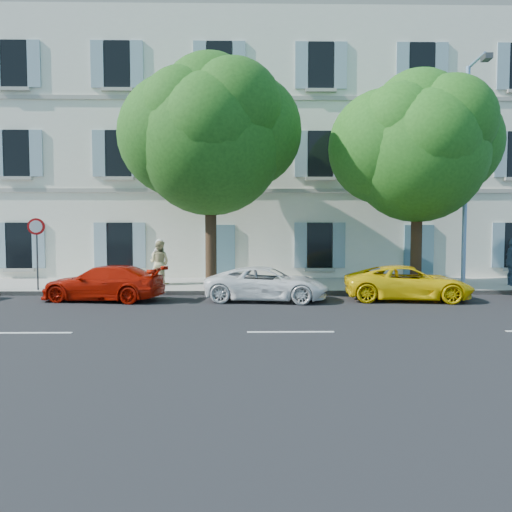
{
  "coord_description": "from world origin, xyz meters",
  "views": [
    {
      "loc": [
        -0.99,
        -15.31,
        2.42
      ],
      "look_at": [
        -0.7,
        2.0,
        1.4
      ],
      "focal_mm": 35.0,
      "sensor_mm": 36.0,
      "label": 1
    }
  ],
  "objects_px": {
    "car_white_coupe": "(267,284)",
    "road_sign": "(37,238)",
    "car_red_coupe": "(104,283)",
    "tree_right": "(418,154)",
    "car_yellow_supercar": "(408,283)",
    "street_lamp": "(468,162)",
    "pedestrian_a": "(159,262)",
    "pedestrian_c": "(512,262)",
    "pedestrian_b": "(159,263)",
    "tree_left": "(210,143)"
  },
  "relations": [
    {
      "from": "car_white_coupe",
      "to": "road_sign",
      "type": "bearing_deg",
      "value": 86.0
    },
    {
      "from": "car_red_coupe",
      "to": "car_white_coupe",
      "type": "distance_m",
      "value": 5.35
    },
    {
      "from": "road_sign",
      "to": "tree_right",
      "type": "bearing_deg",
      "value": 1.12
    },
    {
      "from": "car_yellow_supercar",
      "to": "car_white_coupe",
      "type": "bearing_deg",
      "value": 96.99
    },
    {
      "from": "tree_right",
      "to": "street_lamp",
      "type": "bearing_deg",
      "value": -1.68
    },
    {
      "from": "pedestrian_a",
      "to": "tree_right",
      "type": "bearing_deg",
      "value": 126.89
    },
    {
      "from": "pedestrian_a",
      "to": "road_sign",
      "type": "bearing_deg",
      "value": -17.97
    },
    {
      "from": "car_white_coupe",
      "to": "road_sign",
      "type": "height_order",
      "value": "road_sign"
    },
    {
      "from": "road_sign",
      "to": "pedestrian_a",
      "type": "height_order",
      "value": "road_sign"
    },
    {
      "from": "car_white_coupe",
      "to": "car_yellow_supercar",
      "type": "bearing_deg",
      "value": -81.94
    },
    {
      "from": "car_white_coupe",
      "to": "car_yellow_supercar",
      "type": "relative_size",
      "value": 0.98
    },
    {
      "from": "car_white_coupe",
      "to": "pedestrian_c",
      "type": "height_order",
      "value": "pedestrian_c"
    },
    {
      "from": "tree_right",
      "to": "pedestrian_c",
      "type": "xyz_separation_m",
      "value": [
        4.07,
        0.92,
        -3.99
      ]
    },
    {
      "from": "car_white_coupe",
      "to": "pedestrian_b",
      "type": "bearing_deg",
      "value": 58.56
    },
    {
      "from": "car_red_coupe",
      "to": "car_white_coupe",
      "type": "height_order",
      "value": "car_red_coupe"
    },
    {
      "from": "car_red_coupe",
      "to": "road_sign",
      "type": "relative_size",
      "value": 1.55
    },
    {
      "from": "car_red_coupe",
      "to": "car_white_coupe",
      "type": "relative_size",
      "value": 0.99
    },
    {
      "from": "car_yellow_supercar",
      "to": "pedestrian_b",
      "type": "height_order",
      "value": "pedestrian_b"
    },
    {
      "from": "pedestrian_a",
      "to": "pedestrian_b",
      "type": "bearing_deg",
      "value": 61.01
    },
    {
      "from": "pedestrian_b",
      "to": "car_yellow_supercar",
      "type": "bearing_deg",
      "value": 179.29
    },
    {
      "from": "tree_left",
      "to": "pedestrian_b",
      "type": "relative_size",
      "value": 4.81
    },
    {
      "from": "tree_right",
      "to": "car_white_coupe",
      "type": "bearing_deg",
      "value": -160.86
    },
    {
      "from": "car_yellow_supercar",
      "to": "road_sign",
      "type": "distance_m",
      "value": 12.97
    },
    {
      "from": "pedestrian_c",
      "to": "car_red_coupe",
      "type": "bearing_deg",
      "value": 108.52
    },
    {
      "from": "road_sign",
      "to": "pedestrian_b",
      "type": "height_order",
      "value": "road_sign"
    },
    {
      "from": "car_red_coupe",
      "to": "pedestrian_c",
      "type": "height_order",
      "value": "pedestrian_c"
    },
    {
      "from": "car_white_coupe",
      "to": "tree_left",
      "type": "height_order",
      "value": "tree_left"
    },
    {
      "from": "street_lamp",
      "to": "pedestrian_b",
      "type": "height_order",
      "value": "street_lamp"
    },
    {
      "from": "car_red_coupe",
      "to": "tree_right",
      "type": "distance_m",
      "value": 11.91
    },
    {
      "from": "street_lamp",
      "to": "pedestrian_b",
      "type": "relative_size",
      "value": 4.7
    },
    {
      "from": "tree_left",
      "to": "pedestrian_c",
      "type": "relative_size",
      "value": 4.57
    },
    {
      "from": "tree_left",
      "to": "pedestrian_a",
      "type": "distance_m",
      "value": 5.12
    },
    {
      "from": "car_yellow_supercar",
      "to": "pedestrian_c",
      "type": "relative_size",
      "value": 2.26
    },
    {
      "from": "car_yellow_supercar",
      "to": "pedestrian_a",
      "type": "bearing_deg",
      "value": 74.64
    },
    {
      "from": "road_sign",
      "to": "street_lamp",
      "type": "xyz_separation_m",
      "value": [
        15.49,
        0.22,
        2.74
      ]
    },
    {
      "from": "tree_left",
      "to": "car_white_coupe",
      "type": "bearing_deg",
      "value": -48.1
    },
    {
      "from": "street_lamp",
      "to": "pedestrian_c",
      "type": "relative_size",
      "value": 4.47
    },
    {
      "from": "pedestrian_b",
      "to": "pedestrian_c",
      "type": "bearing_deg",
      "value": -162.17
    },
    {
      "from": "car_white_coupe",
      "to": "tree_right",
      "type": "distance_m",
      "value": 7.38
    },
    {
      "from": "car_red_coupe",
      "to": "tree_left",
      "type": "bearing_deg",
      "value": 130.62
    },
    {
      "from": "tree_left",
      "to": "tree_right",
      "type": "xyz_separation_m",
      "value": [
        7.53,
        -0.29,
        -0.44
      ]
    },
    {
      "from": "car_yellow_supercar",
      "to": "street_lamp",
      "type": "height_order",
      "value": "street_lamp"
    },
    {
      "from": "pedestrian_c",
      "to": "car_white_coupe",
      "type": "bearing_deg",
      "value": 114.67
    },
    {
      "from": "car_white_coupe",
      "to": "pedestrian_c",
      "type": "distance_m",
      "value": 10.03
    },
    {
      "from": "car_red_coupe",
      "to": "pedestrian_b",
      "type": "height_order",
      "value": "pedestrian_b"
    },
    {
      "from": "car_red_coupe",
      "to": "road_sign",
      "type": "height_order",
      "value": "road_sign"
    },
    {
      "from": "road_sign",
      "to": "pedestrian_a",
      "type": "distance_m",
      "value": 4.52
    },
    {
      "from": "pedestrian_a",
      "to": "pedestrian_b",
      "type": "relative_size",
      "value": 1.03
    },
    {
      "from": "car_white_coupe",
      "to": "street_lamp",
      "type": "distance_m",
      "value": 8.66
    },
    {
      "from": "car_red_coupe",
      "to": "car_yellow_supercar",
      "type": "bearing_deg",
      "value": 98.21
    }
  ]
}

